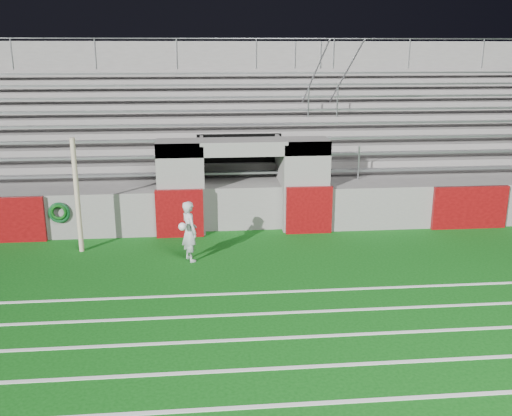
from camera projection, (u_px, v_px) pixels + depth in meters
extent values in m
plane|color=#0C4C10|center=(255.00, 275.00, 13.17)|extent=(90.00, 90.00, 0.00)
cylinder|color=#C3AD91|center=(77.00, 196.00, 14.33)|extent=(0.13, 0.13, 2.94)
cube|color=white|center=(286.00, 405.00, 8.38)|extent=(28.00, 0.09, 0.01)
cube|color=white|center=(277.00, 368.00, 9.34)|extent=(28.00, 0.09, 0.01)
cube|color=white|center=(270.00, 338.00, 10.29)|extent=(28.00, 0.09, 0.01)
cube|color=white|center=(264.00, 314.00, 11.25)|extent=(28.00, 0.09, 0.01)
cube|color=white|center=(259.00, 293.00, 12.21)|extent=(28.00, 0.09, 0.01)
cube|color=slate|center=(505.00, 204.00, 16.74)|extent=(10.60, 0.35, 1.25)
cube|color=slate|center=(180.00, 187.00, 16.00)|extent=(1.20, 1.00, 2.60)
cube|color=slate|center=(306.00, 184.00, 16.33)|extent=(1.20, 1.00, 2.60)
cube|color=black|center=(239.00, 174.00, 17.81)|extent=(2.60, 0.20, 2.50)
cube|color=slate|center=(203.00, 183.00, 16.65)|extent=(0.10, 2.20, 2.50)
cube|color=slate|center=(281.00, 181.00, 16.86)|extent=(0.10, 2.20, 2.50)
cube|color=slate|center=(243.00, 147.00, 15.87)|extent=(4.80, 1.00, 0.40)
cube|color=slate|center=(235.00, 164.00, 19.90)|extent=(26.00, 8.00, 0.20)
cube|color=slate|center=(236.00, 181.00, 20.07)|extent=(26.00, 8.00, 1.05)
cube|color=#580709|center=(180.00, 213.00, 15.64)|extent=(1.30, 0.15, 1.35)
cube|color=#580709|center=(309.00, 210.00, 15.97)|extent=(1.30, 0.15, 1.35)
cube|color=#580709|center=(3.00, 220.00, 15.23)|extent=(2.20, 0.15, 1.25)
cube|color=#580709|center=(470.00, 207.00, 16.41)|extent=(2.20, 0.15, 1.25)
cube|color=gray|center=(241.00, 172.00, 17.01)|extent=(23.00, 0.28, 0.06)
cube|color=slate|center=(239.00, 168.00, 17.83)|extent=(24.00, 0.75, 0.38)
cube|color=gray|center=(239.00, 155.00, 17.62)|extent=(23.00, 0.28, 0.06)
cube|color=slate|center=(238.00, 157.00, 18.50)|extent=(24.00, 0.75, 0.76)
cube|color=gray|center=(238.00, 139.00, 18.24)|extent=(23.00, 0.28, 0.06)
cube|color=slate|center=(236.00, 148.00, 19.16)|extent=(24.00, 0.75, 1.14)
cube|color=gray|center=(236.00, 124.00, 18.85)|extent=(23.00, 0.28, 0.06)
cube|color=slate|center=(235.00, 138.00, 19.83)|extent=(24.00, 0.75, 1.52)
cube|color=gray|center=(235.00, 110.00, 19.47)|extent=(23.00, 0.28, 0.06)
cube|color=slate|center=(234.00, 130.00, 20.50)|extent=(24.00, 0.75, 1.90)
cube|color=gray|center=(233.00, 97.00, 20.08)|extent=(23.00, 0.28, 0.06)
cube|color=slate|center=(232.00, 122.00, 21.16)|extent=(24.00, 0.75, 2.28)
cube|color=gray|center=(232.00, 85.00, 20.70)|extent=(23.00, 0.28, 0.06)
cube|color=slate|center=(231.00, 115.00, 21.83)|extent=(24.00, 0.75, 2.66)
cube|color=gray|center=(231.00, 73.00, 21.31)|extent=(23.00, 0.28, 0.06)
cube|color=slate|center=(230.00, 111.00, 22.46)|extent=(26.00, 0.60, 5.29)
cylinder|color=#A5A8AD|center=(326.00, 163.00, 16.89)|extent=(0.05, 0.05, 1.00)
cylinder|color=#A5A8AD|center=(308.00, 102.00, 19.35)|extent=(0.05, 0.05, 1.00)
cylinder|color=#A5A8AD|center=(295.00, 55.00, 21.81)|extent=(0.05, 0.05, 1.00)
cylinder|color=#A5A8AD|center=(309.00, 87.00, 19.22)|extent=(0.05, 6.02, 3.08)
cylinder|color=#A5A8AD|center=(359.00, 163.00, 16.99)|extent=(0.05, 0.05, 1.00)
cylinder|color=#A5A8AD|center=(337.00, 102.00, 19.44)|extent=(0.05, 0.05, 1.00)
cylinder|color=#A5A8AD|center=(321.00, 55.00, 21.90)|extent=(0.05, 0.05, 1.00)
cylinder|color=#A5A8AD|center=(338.00, 87.00, 19.31)|extent=(0.05, 6.02, 3.08)
cylinder|color=#A5A8AD|center=(12.00, 54.00, 20.85)|extent=(0.05, 0.05, 1.10)
cylinder|color=#A5A8AD|center=(95.00, 54.00, 21.12)|extent=(0.05, 0.05, 1.10)
cylinder|color=#A5A8AD|center=(177.00, 54.00, 21.39)|extent=(0.05, 0.05, 1.10)
cylinder|color=#A5A8AD|center=(256.00, 53.00, 21.66)|extent=(0.05, 0.05, 1.10)
cylinder|color=#A5A8AD|center=(334.00, 53.00, 21.94)|extent=(0.05, 0.05, 1.10)
cylinder|color=#A5A8AD|center=(409.00, 53.00, 22.21)|extent=(0.05, 0.05, 1.10)
cylinder|color=#A5A8AD|center=(483.00, 53.00, 22.48)|extent=(0.05, 0.05, 1.10)
cylinder|color=#A5A8AD|center=(230.00, 38.00, 21.42)|extent=(24.00, 0.05, 0.05)
imported|color=#AEB5B8|center=(190.00, 231.00, 13.89)|extent=(0.56, 0.65, 1.51)
sphere|color=white|center=(182.00, 227.00, 13.55)|extent=(0.19, 0.19, 0.19)
torus|color=#0D421C|center=(59.00, 213.00, 15.33)|extent=(0.58, 0.11, 0.58)
torus|color=#0E4611|center=(59.00, 212.00, 15.27)|extent=(0.44, 0.08, 0.44)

